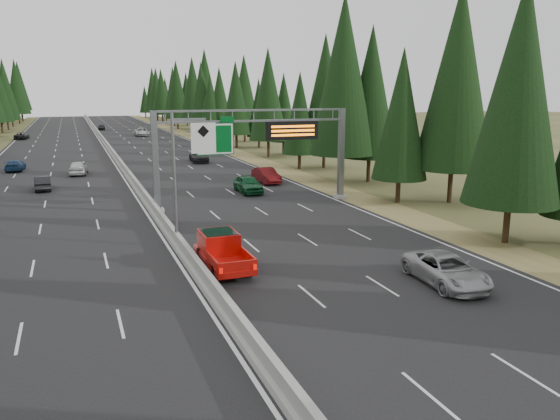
{
  "coord_description": "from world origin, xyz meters",
  "views": [
    {
      "loc": [
        -5.55,
        -7.13,
        9.33
      ],
      "look_at": [
        4.81,
        20.0,
        2.97
      ],
      "focal_mm": 35.0,
      "sensor_mm": 36.0,
      "label": 1
    }
  ],
  "objects": [
    {
      "name": "tree_row_right",
      "position": [
        21.87,
        68.22,
        9.24
      ],
      "size": [
        12.28,
        241.44,
        19.0
      ],
      "color": "black",
      "rests_on": "ground"
    },
    {
      "name": "road",
      "position": [
        0.0,
        80.0,
        0.04
      ],
      "size": [
        32.0,
        260.0,
        0.08
      ],
      "primitive_type": "cube",
      "color": "black",
      "rests_on": "ground"
    },
    {
      "name": "car_ahead_green",
      "position": [
        9.47,
        40.5,
        0.88
      ],
      "size": [
        1.93,
        4.7,
        1.59
      ],
      "primitive_type": "imported",
      "rotation": [
        0.0,
        0.0,
        -0.01
      ],
      "color": "#124F28",
      "rests_on": "road"
    },
    {
      "name": "hov_sign_pole",
      "position": [
        0.58,
        24.97,
        4.72
      ],
      "size": [
        2.8,
        0.5,
        8.0
      ],
      "color": "slate",
      "rests_on": "road"
    },
    {
      "name": "car_ahead_white",
      "position": [
        8.34,
        110.22,
        0.9
      ],
      "size": [
        2.91,
        5.99,
        1.64
      ],
      "primitive_type": "imported",
      "rotation": [
        0.0,
        0.0,
        -0.03
      ],
      "color": "#BCBCBC",
      "rests_on": "road"
    },
    {
      "name": "car_onc_blue",
      "position": [
        -11.95,
        63.73,
        0.74
      ],
      "size": [
        2.2,
        4.68,
        1.32
      ],
      "primitive_type": "imported",
      "rotation": [
        0.0,
        0.0,
        3.06
      ],
      "color": "navy",
      "rests_on": "road"
    },
    {
      "name": "car_onc_near",
      "position": [
        -8.41,
        48.66,
        0.76
      ],
      "size": [
        1.64,
        4.17,
        1.35
      ],
      "primitive_type": "imported",
      "rotation": [
        0.0,
        0.0,
        3.19
      ],
      "color": "black",
      "rests_on": "road"
    },
    {
      "name": "car_ahead_dkgrey",
      "position": [
        10.13,
        64.17,
        0.85
      ],
      "size": [
        2.58,
        5.46,
        1.54
      ],
      "primitive_type": "imported",
      "rotation": [
        0.0,
        0.0,
        -0.08
      ],
      "color": "black",
      "rests_on": "road"
    },
    {
      "name": "car_ahead_dkred",
      "position": [
        12.85,
        45.0,
        0.85
      ],
      "size": [
        1.82,
        4.73,
        1.54
      ],
      "primitive_type": "imported",
      "rotation": [
        0.0,
        0.0,
        0.04
      ],
      "color": "#5D0D0F",
      "rests_on": "road"
    },
    {
      "name": "sign_gantry",
      "position": [
        8.92,
        34.88,
        5.27
      ],
      "size": [
        16.75,
        0.98,
        7.8
      ],
      "color": "slate",
      "rests_on": "road"
    },
    {
      "name": "red_pickup",
      "position": [
        1.5,
        20.23,
        1.09
      ],
      "size": [
        2.0,
        5.61,
        1.83
      ],
      "color": "black",
      "rests_on": "road"
    },
    {
      "name": "shoulder_right",
      "position": [
        17.8,
        80.0,
        0.03
      ],
      "size": [
        3.6,
        260.0,
        0.06
      ],
      "primitive_type": "cube",
      "color": "olive",
      "rests_on": "ground"
    },
    {
      "name": "median_barrier",
      "position": [
        0.0,
        80.0,
        0.41
      ],
      "size": [
        0.7,
        260.0,
        0.85
      ],
      "color": "gray",
      "rests_on": "road"
    },
    {
      "name": "car_onc_white",
      "position": [
        -5.05,
        57.9,
        0.86
      ],
      "size": [
        2.31,
        4.75,
        1.56
      ],
      "primitive_type": "imported",
      "rotation": [
        0.0,
        0.0,
        3.04
      ],
      "color": "silver",
      "rests_on": "road"
    },
    {
      "name": "car_ahead_far",
      "position": [
        1.5,
        132.02,
        0.76
      ],
      "size": [
        1.87,
        4.07,
        1.35
      ],
      "primitive_type": "imported",
      "rotation": [
        0.0,
        0.0,
        -0.07
      ],
      "color": "black",
      "rests_on": "road"
    },
    {
      "name": "silver_minivan",
      "position": [
        11.05,
        13.63,
        0.8
      ],
      "size": [
        2.76,
        5.36,
        1.45
      ],
      "primitive_type": "imported",
      "rotation": [
        0.0,
        0.0,
        -0.07
      ],
      "color": "#9E9EA2",
      "rests_on": "road"
    },
    {
      "name": "car_onc_far",
      "position": [
        -14.5,
        110.64,
        0.75
      ],
      "size": [
        2.68,
        5.01,
        1.34
      ],
      "primitive_type": "imported",
      "rotation": [
        0.0,
        0.0,
        3.05
      ],
      "color": "black",
      "rests_on": "road"
    }
  ]
}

